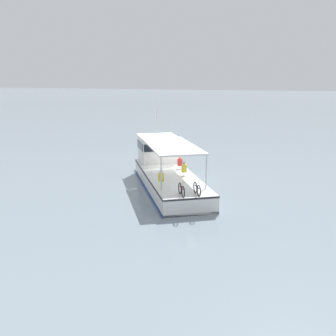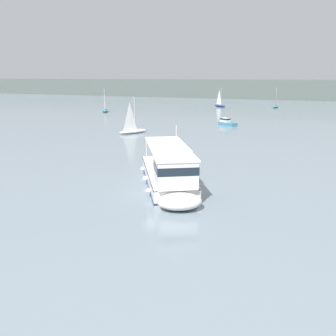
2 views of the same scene
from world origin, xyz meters
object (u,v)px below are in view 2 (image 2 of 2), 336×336
Objects in this scene: sailboat_far_right at (133,130)px; sailboat_near_port at (220,105)px; ferry_main at (170,176)px; sailboat_mid_channel at (105,109)px; sailboat_horizon_east at (275,106)px; motorboat_off_bow at (227,122)px.

sailboat_near_port is at bearing 90.95° from sailboat_far_right.
sailboat_near_port is at bearing 102.46° from ferry_main.
sailboat_near_port is 1.00× the size of sailboat_mid_channel.
sailboat_mid_channel is (-38.78, 51.94, -0.47)m from ferry_main.
sailboat_mid_channel is at bearing 126.74° from ferry_main.
sailboat_near_port is 1.00× the size of sailboat_far_right.
sailboat_mid_channel is 1.00× the size of sailboat_horizon_east.
motorboat_off_bow is (33.46, -13.43, 0.00)m from sailboat_mid_channel.
motorboat_off_bow is (-2.99, -41.95, 0.00)m from sailboat_horizon_east.
ferry_main is 3.34× the size of motorboat_off_bow.
sailboat_near_port is 15.08m from sailboat_horizon_east.
sailboat_horizon_east is (13.78, 56.46, 0.00)m from sailboat_far_right.
sailboat_horizon_east reaches higher than motorboat_off_bow.
ferry_main is 2.31× the size of sailboat_mid_channel.
sailboat_far_right is (22.66, -27.94, 0.00)m from sailboat_mid_channel.
sailboat_mid_channel is at bearing -141.95° from sailboat_horizon_east.
sailboat_near_port and sailboat_mid_channel have the same top height.
sailboat_far_right is 1.00× the size of sailboat_horizon_east.
sailboat_near_port and sailboat_horizon_east have the same top height.
ferry_main is 78.78m from sailboat_near_port.
sailboat_mid_channel is 1.00× the size of sailboat_far_right.
sailboat_near_port is (-16.99, 76.92, -0.47)m from ferry_main.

